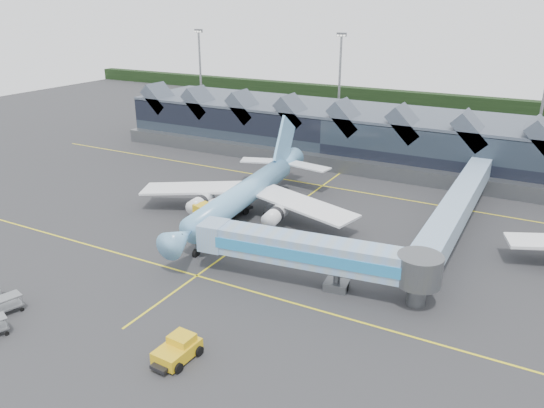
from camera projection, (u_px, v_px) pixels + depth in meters
The scene contains 9 objects.
ground at pixel (234, 249), 67.11m from camera, with size 260.00×260.00×0.00m, color #272729.
taxi_stripes at pixel (272, 222), 75.31m from camera, with size 120.00×60.00×0.01m.
tree_line_far at pixel (433, 100), 156.62m from camera, with size 260.00×4.00×4.00m, color black.
terminal at pixel (339, 131), 106.46m from camera, with size 90.00×22.25×12.52m.
light_masts at pixel (492, 92), 104.78m from camera, with size 132.40×42.56×22.45m.
main_airliner at pixel (247, 192), 76.22m from camera, with size 33.78×39.00×12.52m.
jet_bridge at pixel (327, 256), 56.70m from camera, with size 26.93×7.04×5.73m.
fuel_truck at pixel (225, 205), 76.25m from camera, with size 5.03×9.90×3.32m.
pushback_tug at pixel (178, 350), 46.19m from camera, with size 3.16×4.78×2.05m.
Camera 1 is at (33.17, -50.97, 29.33)m, focal length 35.00 mm.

